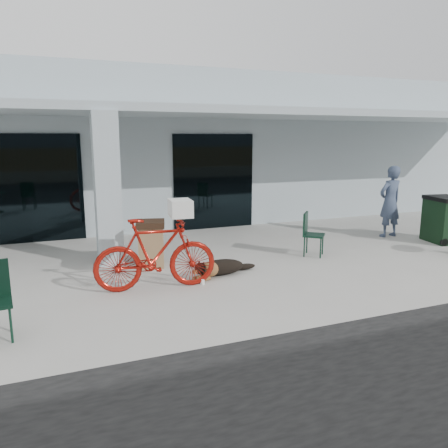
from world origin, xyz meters
name	(u,v)px	position (x,y,z in m)	size (l,w,h in m)	color
ground	(216,289)	(0.00, 0.00, 0.00)	(80.00, 80.00, 0.00)	#B6B2AB
building	(129,148)	(0.00, 8.50, 2.25)	(22.00, 7.00, 4.50)	#A8B6BE
storefront_glass_left	(24,189)	(-3.20, 4.98, 1.35)	(2.80, 0.06, 2.70)	black
storefront_glass_right	(214,182)	(1.80, 4.98, 1.35)	(2.40, 0.06, 2.70)	black
column	(107,190)	(-1.50, 2.30, 1.56)	(0.50, 0.50, 3.12)	#A8B6BE
overhang	(162,111)	(0.00, 3.60, 3.21)	(22.00, 2.80, 0.18)	#A8B6BE
bicycle	(155,254)	(-0.97, 0.40, 0.63)	(0.59, 2.10, 1.26)	#9B150C
laundry_basket	(180,208)	(-0.52, 0.36, 1.41)	(0.49, 0.37, 0.29)	white
dog	(221,266)	(0.35, 0.70, 0.18)	(1.07, 0.36, 0.36)	black
cup_near_dog	(202,281)	(-0.14, 0.34, 0.05)	(0.08, 0.08, 0.10)	white
cafe_chair_far_a	(314,234)	(2.80, 1.27, 0.48)	(0.44, 0.48, 0.97)	#113324
person	(390,202)	(5.73, 2.20, 0.94)	(0.69, 0.45, 1.88)	#3C4A65
trash_receptacle	(151,244)	(-0.74, 1.80, 0.47)	(0.56, 0.56, 0.95)	#93734C
wheeled_bin	(444,219)	(6.57, 1.20, 0.58)	(0.71, 0.91, 1.16)	black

